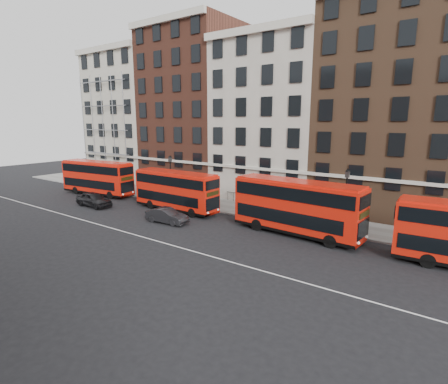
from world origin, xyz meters
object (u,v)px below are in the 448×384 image
Objects in this scene: bus_b at (176,190)px; car_rear at (94,199)px; bus_a at (97,177)px; bus_c at (296,206)px; car_front at (167,216)px.

car_rear is at bearing -154.20° from bus_b.
bus_a is at bearing 51.29° from car_rear.
bus_b is 9.65m from car_rear.
bus_b is at bearing -176.11° from bus_c.
bus_c reaches higher than bus_b.
bus_c is 22.72m from car_rear.
bus_a is 1.06× the size of bus_b.
car_rear is (-8.65, -4.04, -1.43)m from bus_b.
car_front is (16.17, -3.84, -1.63)m from bus_a.
bus_b reaches higher than car_rear.
bus_c reaches higher than car_rear.
bus_a is 27.35m from bus_c.
bus_c is 11.95m from car_front.
bus_b is at bearing -65.04° from car_rear.
bus_a is 13.70m from bus_b.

